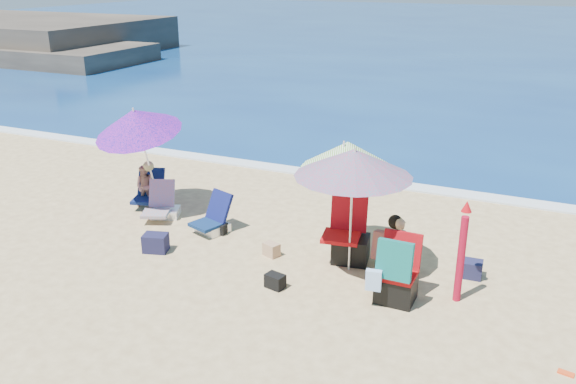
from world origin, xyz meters
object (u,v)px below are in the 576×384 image
at_px(camp_chair_left, 349,243).
at_px(camp_chair_right, 395,278).
at_px(umbrella_turquoise, 354,163).
at_px(umbrella_blue, 136,121).
at_px(umbrella_striped, 348,155).
at_px(person_center, 396,246).
at_px(chair_navy, 213,222).
at_px(chair_rainbow, 163,208).
at_px(person_left, 147,186).
at_px(furled_umbrella, 462,249).

distance_m(camp_chair_left, camp_chair_right, 1.46).
relative_size(umbrella_turquoise, umbrella_blue, 1.05).
relative_size(umbrella_striped, person_center, 2.14).
distance_m(chair_navy, camp_chair_right, 3.96).
xyz_separation_m(umbrella_turquoise, chair_rainbow, (-4.16, 0.67, -1.68)).
distance_m(umbrella_striped, person_left, 4.72).
relative_size(furled_umbrella, camp_chair_right, 1.40).
bearing_deg(camp_chair_left, furled_umbrella, -16.04).
height_order(umbrella_turquoise, furled_umbrella, umbrella_turquoise).
relative_size(umbrella_blue, camp_chair_left, 2.16).
xyz_separation_m(umbrella_blue, chair_rainbow, (0.49, -0.02, -1.72)).
relative_size(umbrella_turquoise, person_left, 2.44).
distance_m(umbrella_blue, chair_rainbow, 1.79).
xyz_separation_m(chair_rainbow, person_left, (-0.62, 0.33, 0.26)).
bearing_deg(person_left, umbrella_blue, -67.92).
height_order(umbrella_turquoise, person_left, umbrella_turquoise).
distance_m(umbrella_turquoise, camp_chair_right, 1.86).
bearing_deg(camp_chair_left, person_center, -7.16).
bearing_deg(camp_chair_right, umbrella_blue, 166.69).
bearing_deg(person_center, camp_chair_left, 172.84).
xyz_separation_m(umbrella_striped, chair_rainbow, (-3.88, 0.12, -1.62)).
bearing_deg(umbrella_blue, camp_chair_left, -3.85).
bearing_deg(camp_chair_right, umbrella_striped, 135.38).
bearing_deg(umbrella_turquoise, chair_rainbow, 170.84).
xyz_separation_m(furled_umbrella, person_center, (-1.07, 0.44, -0.35)).
xyz_separation_m(umbrella_blue, camp_chair_right, (5.56, -1.32, -1.52)).
bearing_deg(umbrella_blue, umbrella_turquoise, -8.44).
bearing_deg(camp_chair_left, person_left, 172.42).
height_order(umbrella_blue, chair_navy, umbrella_blue).
height_order(furled_umbrella, camp_chair_right, furled_umbrella).
xyz_separation_m(chair_rainbow, camp_chair_left, (4.02, -0.28, 0.13)).
height_order(camp_chair_left, person_center, camp_chair_left).
bearing_deg(person_left, chair_navy, -15.68).
height_order(umbrella_blue, camp_chair_left, umbrella_blue).
bearing_deg(umbrella_striped, camp_chair_left, -50.09).
height_order(umbrella_turquoise, person_center, umbrella_turquoise).
relative_size(umbrella_striped, person_left, 2.07).
bearing_deg(chair_rainbow, chair_navy, -8.89).
relative_size(umbrella_blue, camp_chair_right, 2.18).
bearing_deg(furled_umbrella, camp_chair_right, -151.11).
xyz_separation_m(camp_chair_left, camp_chair_right, (1.06, -1.01, 0.06)).
xyz_separation_m(chair_navy, camp_chair_right, (3.80, -1.10, 0.19)).
height_order(camp_chair_right, person_left, camp_chair_right).
distance_m(person_center, person_left, 5.51).
bearing_deg(umbrella_turquoise, umbrella_striped, 116.87).
bearing_deg(umbrella_turquoise, person_left, 168.15).
xyz_separation_m(umbrella_turquoise, person_left, (-4.77, 1.00, -1.42)).
height_order(furled_umbrella, camp_chair_left, furled_umbrella).
relative_size(umbrella_turquoise, chair_navy, 2.87).
bearing_deg(chair_rainbow, person_left, 151.74).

